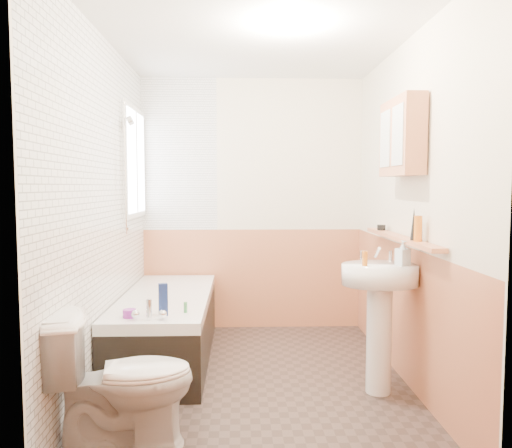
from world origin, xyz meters
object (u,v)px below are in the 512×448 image
(sink, at_px, (380,301))
(pine_shelf, at_px, (400,238))
(medicine_cabinet, at_px, (401,137))
(toilet, at_px, (123,381))
(bathtub, at_px, (167,325))

(sink, bearing_deg, pine_shelf, 47.52)
(pine_shelf, bearing_deg, sink, -133.22)
(medicine_cabinet, bearing_deg, sink, -140.88)
(toilet, distance_m, medicine_cabinet, 2.41)
(toilet, xyz_separation_m, medicine_cabinet, (1.77, 0.84, 1.40))
(sink, bearing_deg, medicine_cabinet, 39.86)
(bathtub, xyz_separation_m, pine_shelf, (1.77, -0.51, 0.78))
(bathtub, height_order, toilet, toilet)
(sink, relative_size, medicine_cabinet, 1.70)
(bathtub, distance_m, pine_shelf, 2.00)
(bathtub, height_order, medicine_cabinet, medicine_cabinet)
(bathtub, bearing_deg, medicine_cabinet, -18.58)
(toilet, height_order, pine_shelf, pine_shelf)
(medicine_cabinet, bearing_deg, pine_shelf, 69.06)
(bathtub, relative_size, sink, 1.75)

